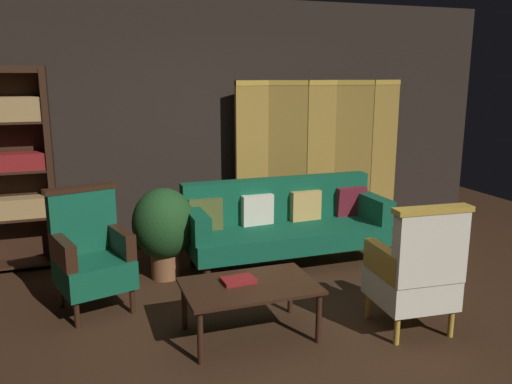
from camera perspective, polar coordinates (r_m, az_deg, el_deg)
name	(u,v)px	position (r m, az deg, el deg)	size (l,w,h in m)	color
ground_plane	(290,332)	(4.23, 3.70, -14.97)	(10.00, 10.00, 0.00)	#331E11
back_wall	(209,124)	(6.10, -5.16, 7.36)	(7.20, 0.10, 2.80)	black
folding_screen	(321,157)	(6.37, 7.07, 3.78)	(2.19, 0.21, 1.90)	olive
bookshelf	(5,165)	(5.74, -25.72, 2.63)	(0.90, 0.32, 2.05)	black
velvet_couch	(285,221)	(5.51, 3.15, -3.18)	(2.12, 0.78, 0.88)	black
coffee_table	(250,290)	(4.01, -0.70, -10.65)	(1.00, 0.64, 0.42)	black
armchair_gilt_accent	(416,271)	(4.22, 17.05, -8.29)	(0.63, 0.62, 1.04)	#B78E33
armchair_wing_left	(91,253)	(4.65, -17.60, -6.38)	(0.71, 0.71, 1.04)	black
potted_plant	(164,227)	(5.15, -10.04, -3.75)	(0.61, 0.61, 0.90)	brown
book_red_leather	(238,280)	(4.03, -1.94, -9.59)	(0.25, 0.17, 0.03)	maroon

